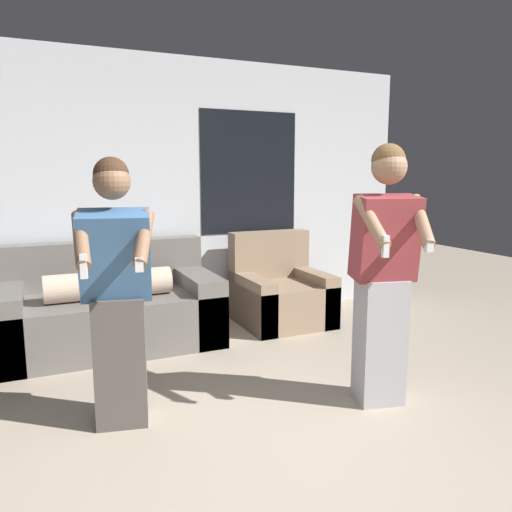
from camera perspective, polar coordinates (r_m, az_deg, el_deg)
The scene contains 5 objects.
wall_back at distance 5.17m, azimuth -12.00°, elevation 7.13°, with size 5.87×0.07×2.70m.
couch at distance 4.71m, azimuth -16.56°, elevation -5.96°, with size 1.92×1.00×0.91m.
armchair at distance 5.21m, azimuth 2.79°, elevation -4.36°, with size 0.87×0.84×0.93m.
person_left at distance 3.10m, azimuth -15.57°, elevation -4.20°, with size 0.48×0.56×1.64m.
person_right at distance 3.38m, azimuth 14.39°, elevation -1.98°, with size 0.48×0.54×1.73m.
Camera 1 is at (-1.07, -1.78, 1.54)m, focal length 35.00 mm.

